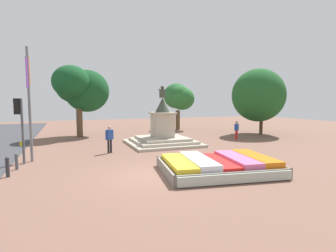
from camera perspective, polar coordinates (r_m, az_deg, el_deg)
name	(u,v)px	position (r m, az deg, el deg)	size (l,w,h in m)	color
ground_plane	(155,175)	(11.59, -2.76, -10.68)	(73.52, 73.52, 0.00)	brown
flower_planter	(219,166)	(12.19, 11.05, -8.44)	(5.51, 4.36, 0.70)	#38281C
statue_monument	(162,134)	(19.56, -1.21, -1.65)	(4.98, 4.98, 4.36)	#B3A995
traffic_light_mid_block	(20,119)	(15.22, -29.59, 1.35)	(0.42, 0.31, 3.36)	#4C5156
banner_pole	(29,98)	(15.58, -27.98, 5.45)	(0.14, 1.29, 6.03)	slate
pedestrian_with_handbag	(110,137)	(16.63, -12.61, -2.40)	(0.53, 0.35, 1.72)	black
pedestrian_near_planter	(237,129)	(22.87, 14.69, -0.63)	(0.52, 0.37, 1.55)	red
kerb_bollard_mid_b	(7,166)	(13.12, -31.56, -7.50)	(0.17, 0.17, 0.87)	#2D2D33
kerb_bollard_north	(17,161)	(14.31, -30.09, -6.60)	(0.15, 0.15, 0.78)	#4C5156
park_tree_far_left	(179,96)	(29.81, 2.32, 6.45)	(3.27, 3.42, 5.27)	brown
park_tree_behind_statue	(80,88)	(25.15, -18.55, 7.81)	(4.99, 4.68, 6.32)	brown
park_tree_far_right	(259,94)	(26.96, 19.21, 6.54)	(5.65, 5.52, 6.29)	#4C3823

